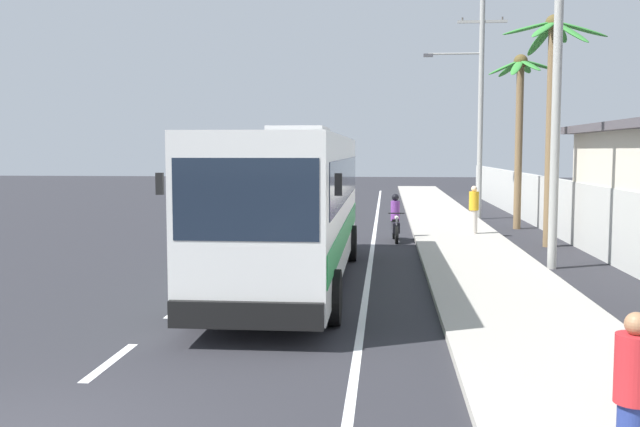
# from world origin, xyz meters

# --- Properties ---
(sidewalk_kerb) EXTENTS (3.20, 90.00, 0.14)m
(sidewalk_kerb) POSITION_xyz_m (6.80, 10.00, 0.07)
(sidewalk_kerb) COLOR #A8A399
(sidewalk_kerb) RESTS_ON ground
(lane_markings) EXTENTS (3.89, 71.16, 0.01)m
(lane_markings) POSITION_xyz_m (2.31, 14.84, 0.00)
(lane_markings) COLOR white
(lane_markings) RESTS_ON ground
(boundary_wall) EXTENTS (0.24, 60.00, 2.16)m
(boundary_wall) POSITION_xyz_m (10.60, 14.00, 1.08)
(boundary_wall) COLOR #B2B2AD
(boundary_wall) RESTS_ON ground
(coach_bus_foreground) EXTENTS (3.04, 12.09, 3.82)m
(coach_bus_foreground) POSITION_xyz_m (1.92, 9.87, 1.99)
(coach_bus_foreground) COLOR silver
(coach_bus_foreground) RESTS_ON ground
(motorcycle_beside_bus) EXTENTS (0.56, 1.96, 1.68)m
(motorcycle_beside_bus) POSITION_xyz_m (4.51, 18.16, 0.68)
(motorcycle_beside_bus) COLOR black
(motorcycle_beside_bus) RESTS_ON ground
(pedestrian_midwalk) EXTENTS (0.36, 0.36, 1.77)m
(pedestrian_midwalk) POSITION_xyz_m (7.41, 19.52, 1.07)
(pedestrian_midwalk) COLOR beige
(pedestrian_midwalk) RESTS_ON sidewalk_kerb
(pedestrian_far_walk) EXTENTS (0.36, 0.36, 1.63)m
(pedestrian_far_walk) POSITION_xyz_m (6.42, -0.73, 0.99)
(pedestrian_far_walk) COLOR navy
(pedestrian_far_walk) RESTS_ON sidewalk_kerb
(utility_pole_mid) EXTENTS (2.53, 0.24, 9.33)m
(utility_pole_mid) POSITION_xyz_m (8.69, 12.56, 4.88)
(utility_pole_mid) COLOR #9E9E99
(utility_pole_mid) RESTS_ON ground
(utility_pole_far) EXTENTS (3.79, 0.24, 10.30)m
(utility_pole_far) POSITION_xyz_m (8.43, 26.82, 5.49)
(utility_pole_far) COLOR #9E9E99
(utility_pole_far) RESTS_ON ground
(palm_nearest) EXTENTS (2.74, 2.63, 7.07)m
(palm_nearest) POSITION_xyz_m (9.53, 22.59, 4.94)
(palm_nearest) COLOR brown
(palm_nearest) RESTS_ON ground
(palm_third) EXTENTS (3.41, 3.07, 7.63)m
(palm_third) POSITION_xyz_m (9.58, 17.09, 5.17)
(palm_third) COLOR brown
(palm_third) RESTS_ON ground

